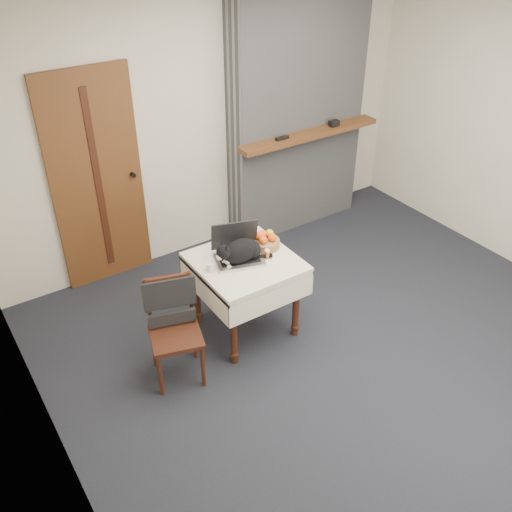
{
  "coord_description": "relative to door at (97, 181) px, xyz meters",
  "views": [
    {
      "loc": [
        -2.55,
        -2.6,
        3.23
      ],
      "look_at": [
        -0.47,
        0.53,
        0.74
      ],
      "focal_mm": 40.0,
      "sensor_mm": 36.0,
      "label": 1
    }
  ],
  "objects": [
    {
      "name": "chimney",
      "position": [
        2.1,
        -0.13,
        0.3
      ],
      "size": [
        1.62,
        0.48,
        2.6
      ],
      "color": "gray",
      "rests_on": "ground"
    },
    {
      "name": "side_table",
      "position": [
        0.66,
        -1.4,
        -0.41
      ],
      "size": [
        0.78,
        0.78,
        0.7
      ],
      "color": "#3E1911",
      "rests_on": "ground"
    },
    {
      "name": "room_shell",
      "position": [
        1.2,
        -1.51,
        0.76
      ],
      "size": [
        4.52,
        4.01,
        2.61
      ],
      "color": "beige",
      "rests_on": "ground"
    },
    {
      "name": "fruit_basket",
      "position": [
        0.91,
        -1.32,
        -0.25
      ],
      "size": [
        0.23,
        0.23,
        0.13
      ],
      "color": "olive",
      "rests_on": "side_table"
    },
    {
      "name": "chair",
      "position": [
        -0.06,
        -1.5,
        -0.46
      ],
      "size": [
        0.47,
        0.47,
        0.84
      ],
      "rotation": [
        0.0,
        0.0,
        -0.29
      ],
      "color": "#3E1911",
      "rests_on": "ground"
    },
    {
      "name": "pill_bottle",
      "position": [
        0.82,
        -1.47,
        -0.26
      ],
      "size": [
        0.04,
        0.04,
        0.08
      ],
      "color": "#B55B16",
      "rests_on": "side_table"
    },
    {
      "name": "cream_jar",
      "position": [
        0.35,
        -1.37,
        -0.27
      ],
      "size": [
        0.06,
        0.06,
        0.07
      ],
      "primitive_type": "cylinder",
      "color": "silver",
      "rests_on": "side_table"
    },
    {
      "name": "ground",
      "position": [
        1.2,
        -1.97,
        -1.0
      ],
      "size": [
        4.5,
        4.5,
        0.0
      ],
      "primitive_type": "plane",
      "color": "black",
      "rests_on": "ground"
    },
    {
      "name": "laptop",
      "position": [
        0.63,
        -1.32,
        -0.23
      ],
      "size": [
        0.46,
        0.42,
        0.28
      ],
      "rotation": [
        0.0,
        0.0,
        -0.32
      ],
      "color": "#B7B7BC",
      "rests_on": "side_table"
    },
    {
      "name": "desk_clutter",
      "position": [
        0.79,
        -1.35,
        -0.3
      ],
      "size": [
        0.16,
        0.06,
        0.01
      ],
      "primitive_type": "cube",
      "rotation": [
        0.0,
        0.0,
        0.28
      ],
      "color": "black",
      "rests_on": "side_table"
    },
    {
      "name": "door",
      "position": [
        0.0,
        0.0,
        0.0
      ],
      "size": [
        0.82,
        0.1,
        2.0
      ],
      "color": "brown",
      "rests_on": "ground"
    },
    {
      "name": "cat",
      "position": [
        0.62,
        -1.39,
        -0.2
      ],
      "size": [
        0.46,
        0.2,
        0.23
      ],
      "rotation": [
        0.0,
        0.0,
        0.01
      ],
      "color": "black",
      "rests_on": "side_table"
    }
  ]
}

